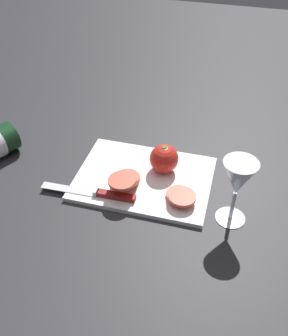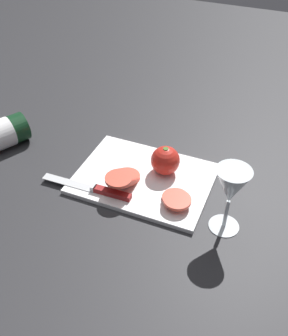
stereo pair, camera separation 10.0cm
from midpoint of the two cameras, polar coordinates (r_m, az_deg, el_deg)
The scene contains 7 objects.
ground_plane at distance 1.04m, azimuth -8.43°, elevation -2.06°, with size 3.00×3.00×0.00m, color #28282B.
cutting_board at distance 1.03m, azimuth -2.79°, elevation -1.65°, with size 0.35×0.26×0.01m.
wine_glass at distance 0.86m, azimuth 10.27°, elevation -1.94°, with size 0.08×0.08×0.17m.
whole_tomato at distance 1.02m, azimuth 0.11°, elevation 1.24°, with size 0.08×0.08×0.08m.
knife at distance 0.98m, azimuth -8.61°, elevation -3.92°, with size 0.24×0.03×0.01m.
tomato_slice_stack_near at distance 0.98m, azimuth -5.75°, elevation -1.79°, with size 0.07×0.12×0.05m.
tomato_slice_stack_far at distance 0.95m, azimuth 2.38°, elevation -4.21°, with size 0.08×0.09×0.02m.
Camera 1 is at (0.30, -0.71, 0.69)m, focal length 42.00 mm.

